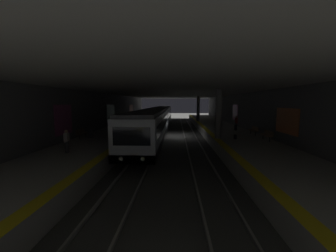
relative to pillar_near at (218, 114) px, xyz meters
name	(u,v)px	position (x,y,z in m)	size (l,w,h in m)	color
ground_plane	(173,136)	(7.59, 4.35, -3.33)	(120.00, 120.00, 0.00)	#42423F
track_left	(190,136)	(7.59, 2.15, -3.25)	(60.00, 1.53, 0.16)	gray
track_right	(156,135)	(7.59, 6.55, -3.25)	(60.00, 1.53, 0.16)	gray
platform_left	(223,132)	(7.59, -2.20, -2.80)	(60.00, 5.30, 1.06)	#A8A59E
platform_right	(124,132)	(7.59, 10.90, -2.80)	(60.00, 5.30, 1.06)	#A8A59E
wall_left	(246,115)	(7.62, -5.10, -0.52)	(60.00, 0.56, 5.60)	slate
wall_right	(102,115)	(7.61, 13.80, -0.52)	(60.00, 0.56, 5.60)	slate
ceiling_slab	(173,92)	(7.59, 4.35, 2.47)	(60.00, 19.40, 0.40)	beige
pillar_near	(218,114)	(0.00, 0.00, 0.00)	(0.56, 0.56, 4.55)	gray
pillar_far	(198,109)	(18.15, 0.00, 0.00)	(0.56, 0.56, 4.55)	gray
metro_train	(158,119)	(9.99, 6.55, -1.30)	(34.96, 2.83, 3.49)	#B7BCC6
bench_left_near	(267,134)	(-0.87, -4.18, -1.75)	(1.70, 0.47, 0.86)	#262628
bench_left_mid	(254,130)	(2.35, -4.18, -1.75)	(1.70, 0.47, 0.86)	#262628
bench_right_near	(82,133)	(-0.38, 12.88, -1.75)	(1.70, 0.47, 0.86)	#262628
bench_right_mid	(124,119)	(15.50, 12.88, -1.75)	(1.70, 0.47, 0.86)	#262628
bench_right_far	(132,117)	(22.17, 12.88, -1.75)	(1.70, 0.47, 0.86)	#262628
person_waiting_near	(67,140)	(-6.14, 11.20, -1.44)	(0.60, 0.22, 1.56)	#3A3A3A
person_walking_mid	(114,125)	(2.49, 10.63, -1.37)	(0.60, 0.23, 1.67)	black
person_standing_far	(236,122)	(6.10, -3.40, -1.34)	(0.60, 0.24, 1.72)	#303030
person_boarding	(219,118)	(13.52, -2.79, -1.33)	(0.60, 0.24, 1.73)	black
suitcase_rolling	(236,127)	(5.89, -3.30, -1.93)	(0.41, 0.22, 0.99)	black
backpack_on_floor	(235,137)	(-0.38, -1.51, -2.08)	(0.30, 0.20, 0.40)	black
trash_bin	(91,133)	(-0.06, 12.15, -1.85)	(0.44, 0.44, 0.85)	#595B5E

